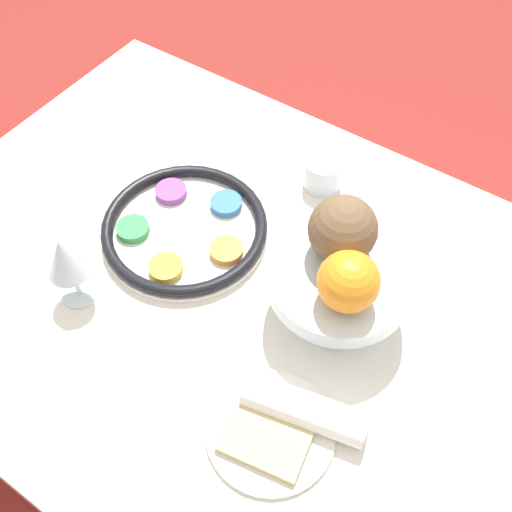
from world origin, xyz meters
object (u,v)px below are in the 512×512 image
at_px(seder_plate, 185,228).
at_px(cup_mid, 323,173).
at_px(coconut, 343,229).
at_px(napkin_roll, 305,409).
at_px(wine_glass, 65,258).
at_px(bread_plate, 270,430).
at_px(orange_fruit, 348,282).
at_px(fruit_stand, 339,283).

relative_size(seder_plate, cup_mid, 4.07).
bearing_deg(cup_mid, seder_plate, -120.32).
bearing_deg(coconut, napkin_roll, -70.58).
bearing_deg(seder_plate, wine_glass, -108.44).
bearing_deg(bread_plate, orange_fruit, 89.67).
height_order(napkin_roll, cup_mid, cup_mid).
relative_size(wine_glass, cup_mid, 1.97).
height_order(orange_fruit, bread_plate, orange_fruit).
distance_m(fruit_stand, napkin_roll, 0.19).
bearing_deg(bread_plate, cup_mid, 111.77).
relative_size(coconut, bread_plate, 0.55).
distance_m(wine_glass, fruit_stand, 0.40).
bearing_deg(coconut, wine_glass, -144.71).
distance_m(seder_plate, coconut, 0.30).
bearing_deg(coconut, cup_mid, 124.28).
height_order(fruit_stand, coconut, coconut).
bearing_deg(wine_glass, seder_plate, 71.56).
bearing_deg(bread_plate, coconut, 100.51).
xyz_separation_m(seder_plate, napkin_roll, (0.34, -0.16, 0.01)).
height_order(orange_fruit, coconut, coconut).
bearing_deg(cup_mid, napkin_roll, -62.96).
xyz_separation_m(wine_glass, coconut, (0.33, 0.23, 0.06)).
xyz_separation_m(seder_plate, cup_mid, (0.14, 0.23, 0.01)).
height_order(fruit_stand, bread_plate, fruit_stand).
height_order(seder_plate, wine_glass, wine_glass).
distance_m(seder_plate, fruit_stand, 0.29).
xyz_separation_m(bread_plate, cup_mid, (-0.18, 0.44, 0.02)).
distance_m(bread_plate, napkin_roll, 0.05).
xyz_separation_m(seder_plate, wine_glass, (-0.06, -0.19, 0.08)).
bearing_deg(fruit_stand, bread_plate, -83.58).
bearing_deg(napkin_roll, fruit_stand, 106.32).
relative_size(wine_glass, napkin_roll, 0.76).
bearing_deg(wine_glass, coconut, 35.29).
relative_size(seder_plate, coconut, 2.84).
height_order(coconut, cup_mid, coconut).
bearing_deg(coconut, bread_plate, -79.49).
xyz_separation_m(bread_plate, napkin_roll, (0.03, 0.04, 0.02)).
bearing_deg(seder_plate, orange_fruit, -4.92).
bearing_deg(bread_plate, seder_plate, 146.10).
relative_size(orange_fruit, cup_mid, 1.24).
bearing_deg(fruit_stand, napkin_roll, -73.68).
bearing_deg(orange_fruit, fruit_stand, 125.95).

